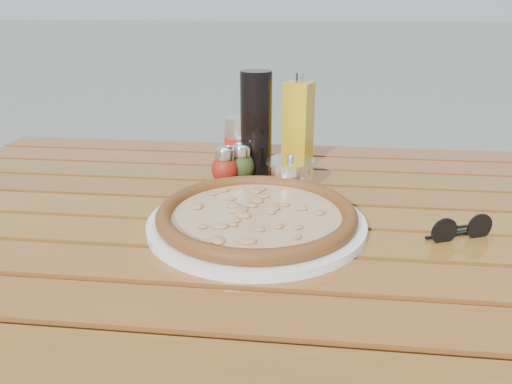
# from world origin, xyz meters

# --- Properties ---
(table) EXTENTS (1.40, 0.90, 0.75)m
(table) POSITION_xyz_m (0.00, -0.00, 0.67)
(table) COLOR #381B0C
(table) RESTS_ON ground
(plate) EXTENTS (0.44, 0.44, 0.01)m
(plate) POSITION_xyz_m (0.01, -0.06, 0.76)
(plate) COLOR white
(plate) RESTS_ON table
(pizza) EXTENTS (0.36, 0.36, 0.03)m
(pizza) POSITION_xyz_m (0.01, -0.06, 0.77)
(pizza) COLOR beige
(pizza) RESTS_ON plate
(pepper_shaker) EXTENTS (0.06, 0.06, 0.08)m
(pepper_shaker) POSITION_xyz_m (-0.08, 0.14, 0.79)
(pepper_shaker) COLOR #A01D12
(pepper_shaker) RESTS_ON table
(oregano_shaker) EXTENTS (0.06, 0.06, 0.08)m
(oregano_shaker) POSITION_xyz_m (-0.05, 0.16, 0.79)
(oregano_shaker) COLOR #39431A
(oregano_shaker) RESTS_ON table
(dark_bottle) EXTENTS (0.09, 0.09, 0.22)m
(dark_bottle) POSITION_xyz_m (-0.02, 0.20, 0.86)
(dark_bottle) COLOR black
(dark_bottle) RESTS_ON table
(soda_can) EXTENTS (0.09, 0.09, 0.12)m
(soda_can) POSITION_xyz_m (-0.06, 0.23, 0.81)
(soda_can) COLOR silver
(soda_can) RESTS_ON table
(olive_oil_cruet) EXTENTS (0.07, 0.07, 0.21)m
(olive_oil_cruet) POSITION_xyz_m (0.06, 0.26, 0.85)
(olive_oil_cruet) COLOR gold
(olive_oil_cruet) RESTS_ON table
(parmesan_tin) EXTENTS (0.10, 0.10, 0.07)m
(parmesan_tin) POSITION_xyz_m (0.06, 0.13, 0.78)
(parmesan_tin) COLOR white
(parmesan_tin) RESTS_ON table
(sunglasses) EXTENTS (0.11, 0.06, 0.04)m
(sunglasses) POSITION_xyz_m (0.33, -0.07, 0.77)
(sunglasses) COLOR black
(sunglasses) RESTS_ON table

